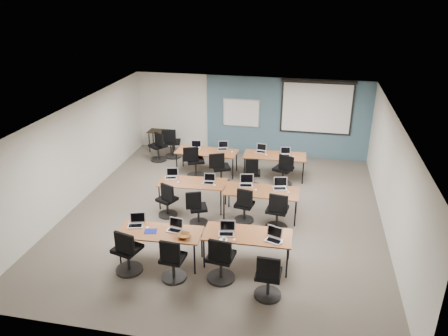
% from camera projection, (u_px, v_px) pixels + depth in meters
% --- Properties ---
extents(floor, '(8.00, 9.00, 0.02)m').
position_uv_depth(floor, '(224.00, 213.00, 11.41)').
color(floor, '#6B6354').
rests_on(floor, ground).
extents(ceiling, '(8.00, 9.00, 0.02)m').
position_uv_depth(ceiling, '(224.00, 114.00, 10.34)').
color(ceiling, white).
rests_on(ceiling, ground).
extents(wall_back, '(8.00, 0.04, 2.70)m').
position_uv_depth(wall_back, '(250.00, 116.00, 14.93)').
color(wall_back, beige).
rests_on(wall_back, ground).
extents(wall_front, '(8.00, 0.04, 2.70)m').
position_uv_depth(wall_front, '(167.00, 276.00, 6.83)').
color(wall_front, beige).
rests_on(wall_front, ground).
extents(wall_left, '(0.04, 9.00, 2.70)m').
position_uv_depth(wall_left, '(77.00, 154.00, 11.61)').
color(wall_left, beige).
rests_on(wall_left, ground).
extents(wall_right, '(0.04, 9.00, 2.70)m').
position_uv_depth(wall_right, '(392.00, 179.00, 10.14)').
color(wall_right, beige).
rests_on(wall_right, ground).
extents(blue_accent_panel, '(5.50, 0.04, 2.70)m').
position_uv_depth(blue_accent_panel, '(287.00, 118.00, 14.67)').
color(blue_accent_panel, '#3D5977').
rests_on(blue_accent_panel, wall_back).
extents(whiteboard, '(1.28, 0.03, 0.98)m').
position_uv_depth(whiteboard, '(241.00, 113.00, 14.88)').
color(whiteboard, silver).
rests_on(whiteboard, wall_back).
extents(projector_screen, '(2.40, 0.10, 1.82)m').
position_uv_depth(projector_screen, '(317.00, 104.00, 14.23)').
color(projector_screen, black).
rests_on(projector_screen, wall_back).
extents(training_table_front_left, '(1.76, 0.73, 0.73)m').
position_uv_depth(training_table_front_left, '(160.00, 234.00, 9.22)').
color(training_table_front_left, '#946138').
rests_on(training_table_front_left, floor).
extents(training_table_front_right, '(1.85, 0.77, 0.73)m').
position_uv_depth(training_table_front_right, '(247.00, 236.00, 9.13)').
color(training_table_front_right, brown).
rests_on(training_table_front_right, floor).
extents(training_table_mid_left, '(1.78, 0.74, 0.73)m').
position_uv_depth(training_table_mid_left, '(193.00, 184.00, 11.49)').
color(training_table_mid_left, brown).
rests_on(training_table_mid_left, floor).
extents(training_table_mid_right, '(1.91, 0.79, 0.73)m').
position_uv_depth(training_table_mid_right, '(261.00, 192.00, 11.02)').
color(training_table_mid_right, '#AA6A31').
rests_on(training_table_mid_right, floor).
extents(training_table_back_left, '(1.89, 0.79, 0.73)m').
position_uv_depth(training_table_back_left, '(207.00, 152.00, 13.57)').
color(training_table_back_left, brown).
rests_on(training_table_back_left, floor).
extents(training_table_back_right, '(1.87, 0.78, 0.73)m').
position_uv_depth(training_table_back_right, '(275.00, 156.00, 13.26)').
color(training_table_back_right, olive).
rests_on(training_table_back_right, floor).
extents(laptop_0, '(0.33, 0.28, 0.25)m').
position_uv_depth(laptop_0, '(136.00, 222.00, 9.43)').
color(laptop_0, '#AAAAB2').
rests_on(laptop_0, training_table_front_left).
extents(mouse_0, '(0.07, 0.10, 0.03)m').
position_uv_depth(mouse_0, '(147.00, 228.00, 9.33)').
color(mouse_0, white).
rests_on(mouse_0, training_table_front_left).
extents(task_chair_0, '(0.57, 0.57, 1.04)m').
position_uv_depth(task_chair_0, '(127.00, 255.00, 8.94)').
color(task_chair_0, black).
rests_on(task_chair_0, floor).
extents(laptop_1, '(0.31, 0.26, 0.24)m').
position_uv_depth(laptop_1, '(175.00, 227.00, 9.25)').
color(laptop_1, '#AAAAB5').
rests_on(laptop_1, training_table_front_left).
extents(mouse_1, '(0.08, 0.11, 0.03)m').
position_uv_depth(mouse_1, '(189.00, 234.00, 9.10)').
color(mouse_1, white).
rests_on(mouse_1, training_table_front_left).
extents(task_chair_1, '(0.51, 0.51, 1.00)m').
position_uv_depth(task_chair_1, '(173.00, 263.00, 8.72)').
color(task_chair_1, black).
rests_on(task_chair_1, floor).
extents(laptop_2, '(0.33, 0.28, 0.25)m').
position_uv_depth(laptop_2, '(227.00, 231.00, 9.12)').
color(laptop_2, '#B9B9B9').
rests_on(laptop_2, training_table_front_right).
extents(mouse_2, '(0.07, 0.10, 0.03)m').
position_uv_depth(mouse_2, '(234.00, 240.00, 8.89)').
color(mouse_2, white).
rests_on(mouse_2, training_table_front_right).
extents(task_chair_2, '(0.57, 0.57, 1.05)m').
position_uv_depth(task_chair_2, '(221.00, 262.00, 8.69)').
color(task_chair_2, black).
rests_on(task_chair_2, floor).
extents(laptop_3, '(0.33, 0.28, 0.25)m').
position_uv_depth(laptop_3, '(274.00, 237.00, 8.89)').
color(laptop_3, '#ADADB9').
rests_on(laptop_3, training_table_front_right).
extents(mouse_3, '(0.07, 0.10, 0.03)m').
position_uv_depth(mouse_3, '(282.00, 242.00, 8.81)').
color(mouse_3, white).
rests_on(mouse_3, training_table_front_right).
extents(task_chair_3, '(0.53, 0.53, 1.01)m').
position_uv_depth(task_chair_3, '(268.00, 280.00, 8.22)').
color(task_chair_3, black).
rests_on(task_chair_3, floor).
extents(laptop_4, '(0.32, 0.27, 0.24)m').
position_uv_depth(laptop_4, '(171.00, 175.00, 11.71)').
color(laptop_4, '#B7B7BC').
rests_on(laptop_4, training_table_mid_left).
extents(mouse_4, '(0.06, 0.09, 0.03)m').
position_uv_depth(mouse_4, '(178.00, 182.00, 11.45)').
color(mouse_4, white).
rests_on(mouse_4, training_table_mid_left).
extents(task_chair_4, '(0.52, 0.49, 0.97)m').
position_uv_depth(task_chair_4, '(167.00, 203.00, 11.11)').
color(task_chair_4, black).
rests_on(task_chair_4, floor).
extents(laptop_5, '(0.30, 0.25, 0.23)m').
position_uv_depth(laptop_5, '(209.00, 181.00, 11.42)').
color(laptop_5, '#AAAAB0').
rests_on(laptop_5, training_table_mid_left).
extents(mouse_5, '(0.08, 0.10, 0.03)m').
position_uv_depth(mouse_5, '(215.00, 185.00, 11.27)').
color(mouse_5, white).
rests_on(mouse_5, training_table_mid_left).
extents(task_chair_5, '(0.49, 0.47, 0.95)m').
position_uv_depth(task_chair_5, '(197.00, 211.00, 10.74)').
color(task_chair_5, black).
rests_on(task_chair_5, floor).
extents(laptop_6, '(0.35, 0.30, 0.27)m').
position_uv_depth(laptop_6, '(246.00, 183.00, 11.29)').
color(laptop_6, '#ADADB4').
rests_on(laptop_6, training_table_mid_right).
extents(mouse_6, '(0.07, 0.10, 0.04)m').
position_uv_depth(mouse_6, '(256.00, 190.00, 11.02)').
color(mouse_6, white).
rests_on(mouse_6, training_table_mid_right).
extents(task_chair_6, '(0.48, 0.48, 0.97)m').
position_uv_depth(task_chair_6, '(244.00, 208.00, 10.86)').
color(task_chair_6, black).
rests_on(task_chair_6, floor).
extents(laptop_7, '(0.35, 0.30, 0.26)m').
position_uv_depth(laptop_7, '(280.00, 186.00, 11.12)').
color(laptop_7, '#B0B0B0').
rests_on(laptop_7, training_table_mid_right).
extents(mouse_7, '(0.08, 0.10, 0.03)m').
position_uv_depth(mouse_7, '(289.00, 192.00, 10.90)').
color(mouse_7, white).
rests_on(mouse_7, training_table_mid_right).
extents(task_chair_7, '(0.55, 0.55, 1.03)m').
position_uv_depth(task_chair_7, '(277.00, 214.00, 10.51)').
color(task_chair_7, black).
rests_on(task_chair_7, floor).
extents(laptop_8, '(0.32, 0.27, 0.24)m').
position_uv_depth(laptop_8, '(196.00, 147.00, 13.74)').
color(laptop_8, silver).
rests_on(laptop_8, training_table_back_left).
extents(mouse_8, '(0.08, 0.10, 0.03)m').
position_uv_depth(mouse_8, '(199.00, 149.00, 13.68)').
color(mouse_8, white).
rests_on(mouse_8, training_table_back_left).
extents(task_chair_8, '(0.60, 0.57, 1.04)m').
position_uv_depth(task_chair_8, '(195.00, 164.00, 13.34)').
color(task_chair_8, black).
rests_on(task_chair_8, floor).
extents(laptop_9, '(0.31, 0.26, 0.24)m').
position_uv_depth(laptop_9, '(223.00, 147.00, 13.70)').
color(laptop_9, '#B7B7B7').
rests_on(laptop_9, training_table_back_left).
extents(mouse_9, '(0.07, 0.10, 0.04)m').
position_uv_depth(mouse_9, '(232.00, 152.00, 13.47)').
color(mouse_9, white).
rests_on(mouse_9, training_table_back_left).
extents(task_chair_9, '(0.59, 0.56, 1.03)m').
position_uv_depth(task_chair_9, '(220.00, 171.00, 12.88)').
color(task_chair_9, black).
rests_on(task_chair_9, floor).
extents(laptop_10, '(0.31, 0.26, 0.23)m').
position_uv_depth(laptop_10, '(261.00, 150.00, 13.49)').
color(laptop_10, silver).
rests_on(laptop_10, training_table_back_right).
extents(mouse_10, '(0.08, 0.11, 0.03)m').
position_uv_depth(mouse_10, '(266.00, 155.00, 13.24)').
color(mouse_10, white).
rests_on(mouse_10, training_table_back_right).
extents(task_chair_10, '(0.46, 0.46, 0.95)m').
position_uv_depth(task_chair_10, '(253.00, 175.00, 12.70)').
color(task_chair_10, black).
rests_on(task_chair_10, floor).
extents(laptop_11, '(0.31, 0.26, 0.23)m').
position_uv_depth(laptop_11, '(285.00, 153.00, 13.21)').
color(laptop_11, beige).
rests_on(laptop_11, training_table_back_right).
extents(mouse_11, '(0.08, 0.11, 0.03)m').
position_uv_depth(mouse_11, '(293.00, 157.00, 13.10)').
color(mouse_11, white).
rests_on(mouse_11, training_table_back_right).
extents(task_chair_11, '(0.59, 0.56, 1.03)m').
position_uv_depth(task_chair_11, '(284.00, 173.00, 12.78)').
color(task_chair_11, black).
rests_on(task_chair_11, floor).
extents(blue_mousepad, '(0.30, 0.27, 0.01)m').
position_uv_depth(blue_mousepad, '(151.00, 231.00, 9.21)').
color(blue_mousepad, navy).
rests_on(blue_mousepad, training_table_front_left).
extents(snack_bowl, '(0.33, 0.33, 0.08)m').
position_uv_depth(snack_bowl, '(184.00, 236.00, 8.99)').
color(snack_bowl, '#955A38').
rests_on(snack_bowl, training_table_front_left).
extents(snack_plate, '(0.19, 0.19, 0.01)m').
position_uv_depth(snack_plate, '(223.00, 240.00, 8.90)').
color(snack_plate, white).
rests_on(snack_plate, training_table_front_right).
extents(coffee_cup, '(0.09, 0.09, 0.07)m').
position_uv_depth(coffee_cup, '(224.00, 239.00, 8.85)').
color(coffee_cup, silver).
rests_on(coffee_cup, snack_plate).
extents(utility_table, '(0.91, 0.50, 0.75)m').
position_uv_depth(utility_table, '(161.00, 134.00, 15.34)').
color(utility_table, black).
rests_on(utility_table, floor).
extents(spare_chair_a, '(0.57, 0.57, 1.05)m').
position_uv_depth(spare_chair_a, '(172.00, 145.00, 14.87)').
color(spare_chair_a, black).
rests_on(spare_chair_a, floor).
extents(spare_chair_b, '(0.62, 0.54, 1.02)m').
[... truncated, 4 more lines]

